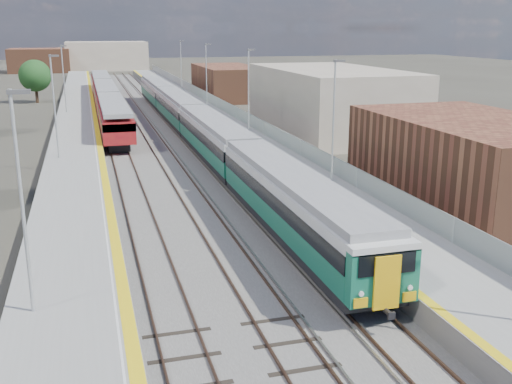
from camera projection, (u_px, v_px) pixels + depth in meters
name	position (u px, v px, depth m)	size (l,w,h in m)	color
ground	(168.00, 131.00, 62.28)	(320.00, 320.00, 0.00)	#47443A
ballast_bed	(143.00, 128.00, 64.00)	(10.50, 155.00, 0.06)	#565451
tracks	(147.00, 124.00, 65.69)	(8.96, 160.00, 0.17)	#4C3323
platform_right	(212.00, 120.00, 65.84)	(4.70, 155.00, 8.52)	slate
platform_left	(77.00, 126.00, 62.07)	(4.30, 155.00, 8.52)	slate
buildings	(34.00, 26.00, 136.89)	(72.00, 185.50, 40.00)	brown
green_train	(194.00, 121.00, 55.14)	(2.68, 74.73, 2.95)	black
red_train	(106.00, 97.00, 74.61)	(2.73, 55.38, 3.44)	black
tree_c	(35.00, 76.00, 84.68)	(4.48, 4.48, 6.06)	#382619
tree_d	(331.00, 80.00, 82.62)	(3.99, 3.99, 5.41)	#382619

